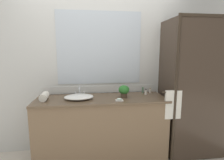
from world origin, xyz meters
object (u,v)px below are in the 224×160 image
at_px(sink_basin, 79,97).
at_px(soap_dish, 119,100).
at_px(potted_plant, 124,90).
at_px(rolled_towel_near_edge, 44,96).
at_px(amenity_bottle_conditioner, 143,90).
at_px(amenity_bottle_shampoo, 146,92).
at_px(faucet, 80,92).
at_px(amenity_bottle_body_wash, 150,91).

relative_size(sink_basin, soap_dish, 3.97).
height_order(potted_plant, rolled_towel_near_edge, potted_plant).
distance_m(amenity_bottle_conditioner, amenity_bottle_shampoo, 0.09).
bearing_deg(sink_basin, amenity_bottle_shampoo, 7.27).
bearing_deg(soap_dish, faucet, 147.35).
bearing_deg(amenity_bottle_body_wash, faucet, -178.08).
distance_m(faucet, soap_dish, 0.63).
bearing_deg(amenity_bottle_conditioner, faucet, -178.22).
height_order(soap_dish, amenity_bottle_conditioner, amenity_bottle_conditioner).
xyz_separation_m(faucet, rolled_towel_near_edge, (-0.45, -0.18, 0.00)).
height_order(potted_plant, amenity_bottle_shampoo, potted_plant).
bearing_deg(amenity_bottle_conditioner, potted_plant, -149.27).
height_order(faucet, amenity_bottle_body_wash, faucet).
distance_m(amenity_bottle_body_wash, rolled_towel_near_edge, 1.55).
height_order(sink_basin, potted_plant, potted_plant).
relative_size(soap_dish, amenity_bottle_body_wash, 1.30).
distance_m(sink_basin, soap_dish, 0.55).
distance_m(amenity_bottle_body_wash, amenity_bottle_shampoo, 0.14).
bearing_deg(faucet, amenity_bottle_conditioner, 1.78).
relative_size(amenity_bottle_body_wash, amenity_bottle_conditioner, 0.81).
bearing_deg(faucet, potted_plant, -15.29).
relative_size(faucet, rolled_towel_near_edge, 0.81).
bearing_deg(amenity_bottle_body_wash, amenity_bottle_shampoo, -136.33).
bearing_deg(potted_plant, sink_basin, -178.50).
xyz_separation_m(faucet, amenity_bottle_conditioner, (0.96, 0.03, -0.00)).
relative_size(sink_basin, potted_plant, 2.30).
height_order(sink_basin, soap_dish, sink_basin).
height_order(soap_dish, amenity_bottle_body_wash, amenity_bottle_body_wash).
bearing_deg(amenity_bottle_body_wash, soap_dish, -145.69).
relative_size(amenity_bottle_conditioner, amenity_bottle_shampoo, 1.10).
bearing_deg(potted_plant, amenity_bottle_shampoo, 17.03).
distance_m(soap_dish, amenity_bottle_body_wash, 0.67).
height_order(faucet, rolled_towel_near_edge, faucet).
xyz_separation_m(potted_plant, amenity_bottle_shampoo, (0.35, 0.11, -0.06)).
bearing_deg(sink_basin, soap_dish, -16.09).
bearing_deg(amenity_bottle_shampoo, amenity_bottle_conditioner, 100.53).
xyz_separation_m(potted_plant, amenity_bottle_body_wash, (0.46, 0.21, -0.06)).
bearing_deg(amenity_bottle_shampoo, faucet, 176.37).
bearing_deg(rolled_towel_near_edge, amenity_bottle_body_wash, 7.93).
bearing_deg(amenity_bottle_conditioner, amenity_bottle_body_wash, 3.04).
bearing_deg(rolled_towel_near_edge, faucet, 21.41).
distance_m(soap_dish, rolled_towel_near_edge, 1.00).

